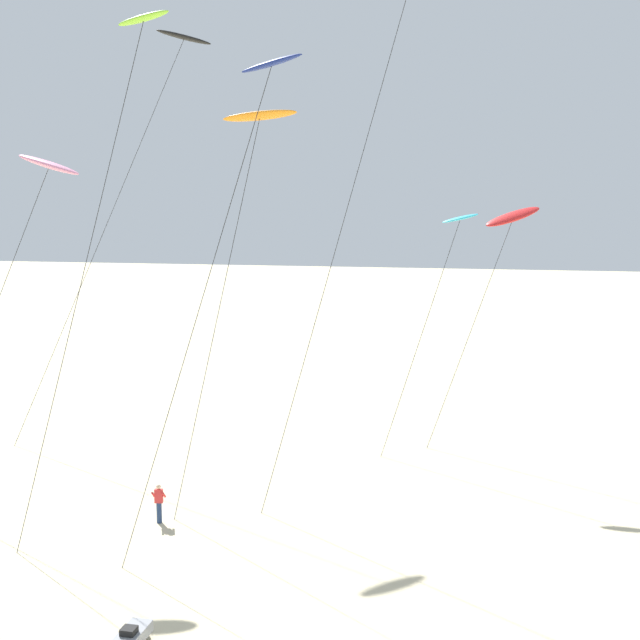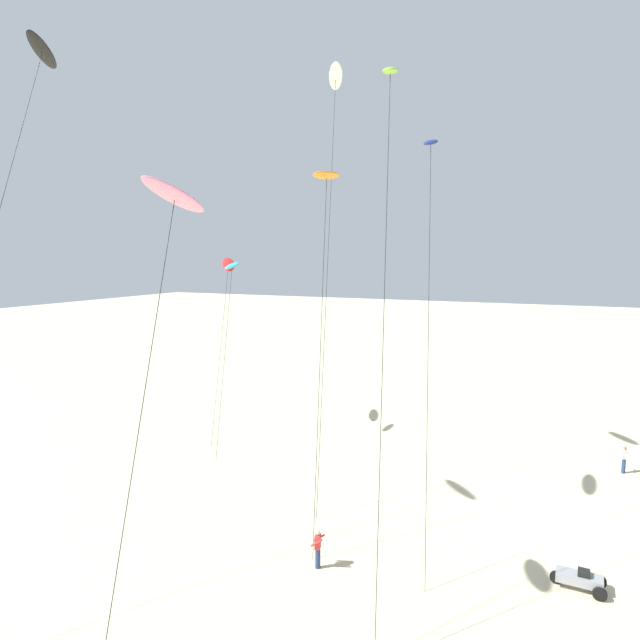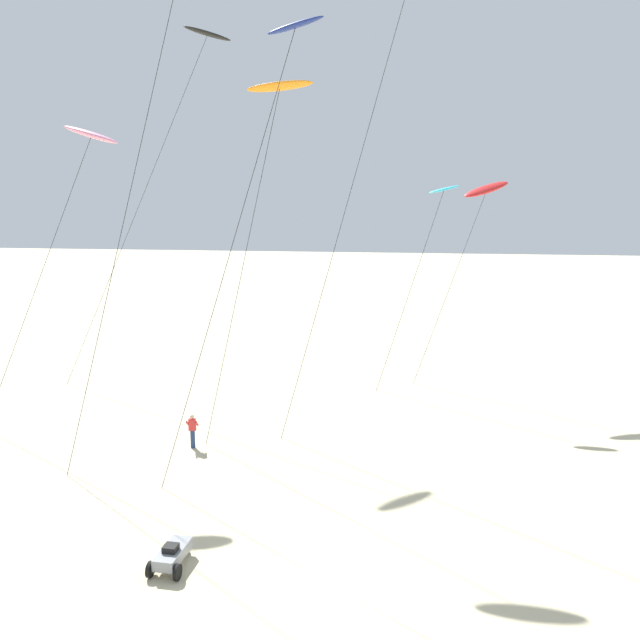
# 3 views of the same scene
# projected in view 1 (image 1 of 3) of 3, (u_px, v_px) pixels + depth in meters

# --- Properties ---
(kite_cyan) EXTENTS (4.75, 1.40, 12.70)m
(kite_cyan) POSITION_uv_depth(u_px,v_px,m) (459.00, 223.00, 44.52)
(kite_cyan) COLOR #33BFE0
(kite_cyan) RESTS_ON ground
(kite_lime) EXTENTS (6.21, 1.84, 20.26)m
(kite_lime) POSITION_uv_depth(u_px,v_px,m) (140.00, 32.00, 31.43)
(kite_lime) COLOR #8CD833
(kite_lime) RESTS_ON ground
(kite_red) EXTENTS (5.83, 2.63, 13.15)m
(kite_red) POSITION_uv_depth(u_px,v_px,m) (513.00, 217.00, 46.03)
(kite_red) COLOR red
(kite_red) RESTS_ON ground
(kite_orange) EXTENTS (5.19, 1.38, 17.12)m
(kite_orange) POSITION_uv_depth(u_px,v_px,m) (259.00, 120.00, 35.15)
(kite_orange) COLOR orange
(kite_orange) RESTS_ON ground
(kite_pink) EXTENTS (7.53, 2.09, 15.48)m
(kite_pink) POSITION_uv_depth(u_px,v_px,m) (48.00, 167.00, 38.12)
(kite_pink) COLOR pink
(kite_pink) RESTS_ON ground
(kite_black) EXTENTS (10.76, 3.57, 21.99)m
(kite_black) POSITION_uv_depth(u_px,v_px,m) (182.00, 43.00, 45.52)
(kite_black) COLOR black
(kite_black) RESTS_ON ground
(kite_navy) EXTENTS (6.60, 1.74, 18.54)m
(kite_navy) POSITION_uv_depth(u_px,v_px,m) (268.00, 76.00, 30.34)
(kite_navy) COLOR navy
(kite_navy) RESTS_ON ground
(kite_flyer_middle) EXTENTS (0.60, 0.58, 1.67)m
(kite_flyer_middle) POSITION_uv_depth(u_px,v_px,m) (159.00, 502.00, 36.86)
(kite_flyer_middle) COLOR navy
(kite_flyer_middle) RESTS_ON ground
(beach_buggy) EXTENTS (1.05, 2.07, 0.82)m
(beach_buggy) POSITION_uv_depth(u_px,v_px,m) (131.00, 638.00, 26.68)
(beach_buggy) COLOR gray
(beach_buggy) RESTS_ON ground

